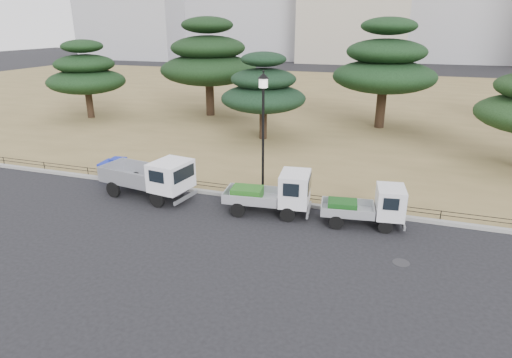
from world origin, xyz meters
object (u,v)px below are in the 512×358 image
(truck_kei_front, at_px, (274,193))
(street_lamp, at_px, (263,115))
(tarp_pile, at_px, (116,168))
(truck_large, at_px, (151,176))
(truck_kei_rear, at_px, (369,206))

(truck_kei_front, height_order, street_lamp, street_lamp)
(street_lamp, bearing_deg, tarp_pile, 178.32)
(truck_kei_front, bearing_deg, truck_large, 174.59)
(truck_kei_rear, bearing_deg, truck_large, 173.55)
(street_lamp, bearing_deg, truck_kei_rear, -15.18)
(truck_large, distance_m, truck_kei_front, 6.12)
(truck_kei_front, relative_size, truck_kei_rear, 1.11)
(truck_large, distance_m, tarp_pile, 3.83)
(truck_kei_rear, distance_m, street_lamp, 6.14)
(street_lamp, distance_m, tarp_pile, 9.16)
(truck_large, relative_size, truck_kei_rear, 1.38)
(truck_large, xyz_separation_m, truck_kei_front, (6.12, 0.09, -0.13))
(truck_large, relative_size, tarp_pile, 2.88)
(truck_kei_front, xyz_separation_m, truck_kei_rear, (4.07, 0.11, -0.11))
(truck_kei_front, distance_m, street_lamp, 3.57)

